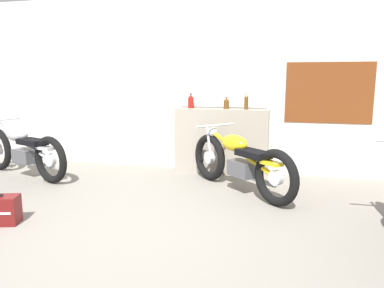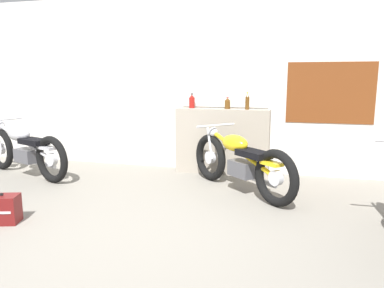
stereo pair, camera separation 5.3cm
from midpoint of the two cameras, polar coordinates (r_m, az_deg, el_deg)
name	(u,v)px [view 1 (the left image)]	position (r m, az deg, el deg)	size (l,w,h in m)	color
ground_plane	(113,249)	(3.50, -12.33, -15.40)	(24.00, 24.00, 0.00)	gray
wall_back	(197,83)	(6.07, 0.58, 9.22)	(10.00, 0.07, 2.80)	silver
sill_counter	(221,141)	(5.89, 4.22, 0.43)	(1.45, 0.28, 1.02)	gray
bottle_leftmost	(191,102)	(5.96, -0.44, 6.49)	(0.09, 0.09, 0.23)	maroon
bottle_left_center	(226,104)	(5.83, 5.00, 6.16)	(0.08, 0.08, 0.18)	#5B3814
bottle_center	(246,102)	(5.74, 8.01, 6.39)	(0.06, 0.06, 0.26)	#5B3814
motorcycle_yellow	(239,162)	(4.95, 6.92, -2.68)	(1.55, 1.45, 0.84)	black
motorcycle_silver	(22,150)	(6.26, -24.65, -0.81)	(1.98, 0.91, 0.85)	black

